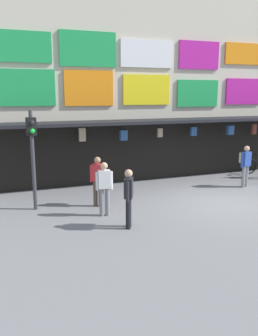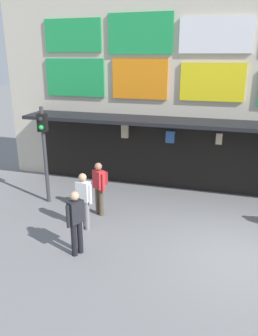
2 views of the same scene
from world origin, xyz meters
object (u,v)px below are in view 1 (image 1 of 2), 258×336
traffic_light_near (32,144)px  pedestrian_in_white (98,177)px  pedestrian_in_blue (129,195)px  pedestrian_in_green (245,163)px  pedestrian_in_purple (104,186)px

traffic_light_near → pedestrian_in_white: traffic_light_near is taller
traffic_light_near → pedestrian_in_blue: 3.64m
pedestrian_in_green → pedestrian_in_white: bearing=-177.2°
pedestrian_in_purple → pedestrian_in_blue: 1.25m
pedestrian_in_white → pedestrian_in_green: same height
pedestrian_in_white → pedestrian_in_blue: bearing=-83.5°
traffic_light_near → pedestrian_in_green: traffic_light_near is taller
traffic_light_near → pedestrian_in_blue: size_ratio=1.90×
pedestrian_in_green → pedestrian_in_blue: size_ratio=1.00×
traffic_light_near → pedestrian_in_green: 8.29m
pedestrian_in_green → pedestrian_in_purple: (-6.28, -1.31, -0.04)m
pedestrian_in_blue → pedestrian_in_green: bearing=23.0°
pedestrian_in_purple → pedestrian_in_blue: bearing=-74.5°
pedestrian_in_purple → pedestrian_in_blue: (0.34, -1.21, 0.00)m
pedestrian_in_green → pedestrian_in_purple: bearing=-168.2°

